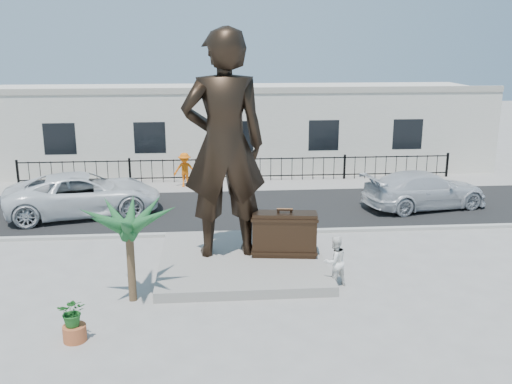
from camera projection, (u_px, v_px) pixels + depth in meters
ground at (261, 284)px, 16.99m from camera, size 100.00×100.00×0.00m
street at (245, 207)px, 24.69m from camera, size 40.00×7.00×0.01m
curb at (251, 233)px, 21.31m from camera, size 40.00×0.25×0.12m
far_sidewalk at (240, 185)px, 28.54m from camera, size 40.00×2.50×0.02m
plinth at (242, 261)px, 18.36m from camera, size 5.20×5.20×0.30m
fence at (239, 170)px, 29.16m from camera, size 22.00×0.10×1.20m
building at (235, 127)px, 32.79m from camera, size 28.00×7.00×4.40m
statue at (224, 145)px, 17.69m from camera, size 2.75×1.94×7.14m
suitcase at (284, 234)px, 18.24m from camera, size 2.10×0.89×1.43m
tourist at (335, 261)px, 16.66m from camera, size 0.92×0.84×1.54m
car_white at (84, 194)px, 23.52m from camera, size 6.70×4.14×1.73m
car_silver at (425, 190)px, 24.50m from camera, size 5.75×3.28×1.57m
worker at (185, 170)px, 27.94m from camera, size 1.13×0.70×1.69m
palm_tree at (133, 300)px, 15.92m from camera, size 1.80×1.80×3.20m
planter at (75, 333)px, 13.72m from camera, size 0.56×0.56×0.40m
shrub at (73, 312)px, 13.58m from camera, size 0.67×0.59×0.73m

